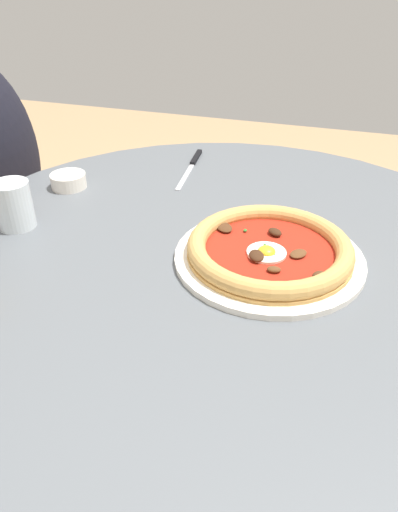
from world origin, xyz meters
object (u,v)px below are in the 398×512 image
(water_glass, at_px, (14,208))
(steak_knife, at_px, (193,163))
(pizza_on_plate, at_px, (269,251))
(dining_table, at_px, (223,313))
(ramekin_capers, at_px, (68,180))

(water_glass, distance_m, steak_knife, 0.42)
(pizza_on_plate, height_order, water_glass, water_glass)
(steak_knife, bearing_deg, pizza_on_plate, -145.18)
(steak_knife, bearing_deg, water_glass, 150.59)
(dining_table, bearing_deg, pizza_on_plate, -94.87)
(pizza_on_plate, xyz_separation_m, water_glass, (-0.02, 0.44, 0.02))
(water_glass, bearing_deg, dining_table, -85.40)
(dining_table, xyz_separation_m, water_glass, (-0.03, 0.37, 0.17))
(dining_table, height_order, steak_knife, steak_knife)
(steak_knife, xyz_separation_m, ramekin_capers, (-0.19, 0.20, 0.01))
(water_glass, relative_size, ramekin_capers, 1.17)
(ramekin_capers, bearing_deg, pizza_on_plate, -108.60)
(dining_table, xyz_separation_m, steak_knife, (0.33, 0.16, 0.13))
(dining_table, distance_m, water_glass, 0.41)
(water_glass, bearing_deg, steak_knife, -29.41)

